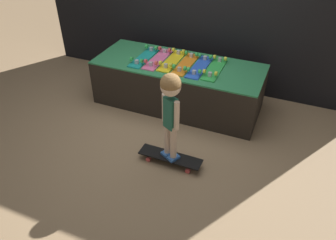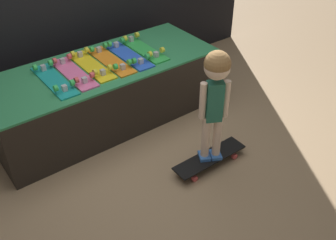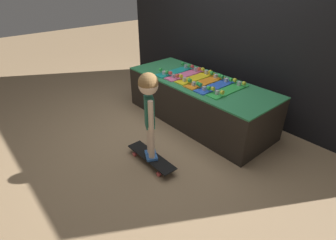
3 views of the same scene
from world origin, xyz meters
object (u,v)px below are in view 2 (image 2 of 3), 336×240
at_px(skateboard_teal_on_rack, 54,80).
at_px(skateboard_orange_on_rack, 110,60).
at_px(skateboard_pink_on_rack, 73,72).
at_px(skateboard_blue_on_rack, 128,55).
at_px(skateboard_green_on_rack, 143,48).
at_px(skateboard_on_floor, 210,158).
at_px(child, 216,87).
at_px(skateboard_yellow_on_rack, 91,65).

distance_m(skateboard_teal_on_rack, skateboard_orange_on_rack, 0.58).
bearing_deg(skateboard_pink_on_rack, skateboard_blue_on_rack, 0.03).
bearing_deg(skateboard_green_on_rack, skateboard_on_floor, -95.82).
bearing_deg(skateboard_on_floor, skateboard_orange_on_rack, 103.08).
relative_size(skateboard_teal_on_rack, skateboard_pink_on_rack, 1.00).
bearing_deg(skateboard_on_floor, skateboard_blue_on_rack, 93.71).
xyz_separation_m(skateboard_blue_on_rack, child, (0.07, -1.14, 0.16)).
distance_m(skateboard_yellow_on_rack, skateboard_blue_on_rack, 0.39).
bearing_deg(skateboard_pink_on_rack, skateboard_on_floor, -60.25).
height_order(skateboard_yellow_on_rack, skateboard_green_on_rack, same).
bearing_deg(skateboard_blue_on_rack, skateboard_orange_on_rack, 178.13).
bearing_deg(skateboard_pink_on_rack, skateboard_green_on_rack, 1.81).
xyz_separation_m(skateboard_orange_on_rack, child, (0.27, -1.14, 0.16)).
relative_size(skateboard_green_on_rack, skateboard_on_floor, 0.94).
xyz_separation_m(skateboard_pink_on_rack, skateboard_orange_on_rack, (0.38, 0.01, 0.00)).
bearing_deg(skateboard_blue_on_rack, skateboard_on_floor, -86.29).
height_order(skateboard_green_on_rack, child, child).
bearing_deg(skateboard_on_floor, skateboard_teal_on_rack, 126.91).
bearing_deg(child, skateboard_orange_on_rack, 130.78).
height_order(skateboard_teal_on_rack, skateboard_orange_on_rack, same).
distance_m(skateboard_on_floor, child, 0.72).
height_order(skateboard_green_on_rack, skateboard_on_floor, skateboard_green_on_rack).
relative_size(skateboard_blue_on_rack, skateboard_green_on_rack, 1.00).
distance_m(skateboard_yellow_on_rack, skateboard_green_on_rack, 0.58).
bearing_deg(skateboard_yellow_on_rack, skateboard_blue_on_rack, -3.97).
xyz_separation_m(skateboard_pink_on_rack, skateboard_on_floor, (0.65, -1.14, -0.56)).
relative_size(skateboard_yellow_on_rack, child, 0.66).
bearing_deg(child, skateboard_yellow_on_rack, 139.17).
height_order(skateboard_pink_on_rack, skateboard_blue_on_rack, same).
bearing_deg(skateboard_yellow_on_rack, skateboard_green_on_rack, -0.27).
height_order(skateboard_blue_on_rack, skateboard_on_floor, skateboard_blue_on_rack).
relative_size(skateboard_orange_on_rack, skateboard_blue_on_rack, 1.00).
bearing_deg(skateboard_blue_on_rack, skateboard_teal_on_rack, -178.79).
relative_size(skateboard_orange_on_rack, child, 0.66).
bearing_deg(child, skateboard_on_floor, -17.30).
bearing_deg(child, skateboard_blue_on_rack, 121.40).
height_order(skateboard_pink_on_rack, child, child).
distance_m(skateboard_pink_on_rack, skateboard_on_floor, 1.43).
distance_m(skateboard_yellow_on_rack, skateboard_orange_on_rack, 0.19).
distance_m(skateboard_orange_on_rack, skateboard_on_floor, 1.30).
height_order(skateboard_orange_on_rack, child, child).
relative_size(skateboard_orange_on_rack, skateboard_green_on_rack, 1.00).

